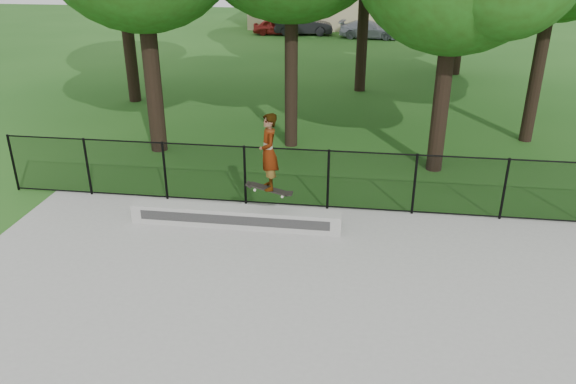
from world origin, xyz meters
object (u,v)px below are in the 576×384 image
(car_c, at_px, (369,30))
(skater_airborne, at_px, (269,153))
(grind_ledge, at_px, (235,217))
(car_a, at_px, (276,27))
(car_b, at_px, (303,25))

(car_c, height_order, skater_airborne, skater_airborne)
(grind_ledge, relative_size, skater_airborne, 2.57)
(car_a, relative_size, skater_airborne, 1.65)
(car_a, xyz_separation_m, car_b, (1.92, 0.14, 0.13))
(grind_ledge, height_order, car_c, car_c)
(car_b, distance_m, skater_airborne, 28.80)
(grind_ledge, xyz_separation_m, car_b, (-1.74, 28.64, 0.38))
(car_a, distance_m, car_b, 1.93)
(grind_ledge, height_order, skater_airborne, skater_airborne)
(car_b, relative_size, skater_airborne, 1.96)
(car_b, bearing_deg, skater_airborne, 178.91)
(grind_ledge, xyz_separation_m, skater_airborne, (0.78, -0.02, 1.57))
(car_a, height_order, car_c, car_c)
(car_c, bearing_deg, car_a, 90.60)
(skater_airborne, bearing_deg, grind_ledge, 178.29)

